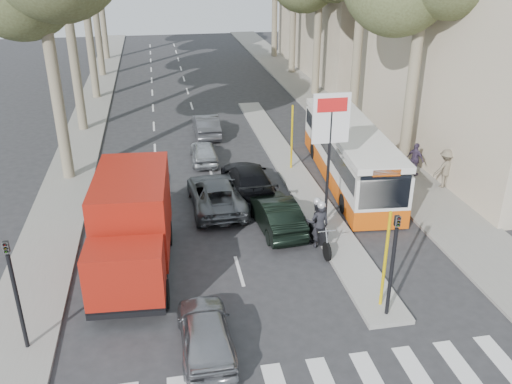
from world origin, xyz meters
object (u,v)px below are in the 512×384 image
(city_bus, at_px, (350,152))
(silver_hatchback, at_px, (206,333))
(red_truck, at_px, (132,225))
(dark_hatchback, at_px, (276,214))
(motorcycle, at_px, (318,225))

(city_bus, bearing_deg, silver_hatchback, -121.44)
(red_truck, height_order, city_bus, red_truck)
(red_truck, bearing_deg, dark_hatchback, 24.59)
(city_bus, distance_m, motorcycle, 6.82)
(silver_hatchback, relative_size, dark_hatchback, 0.90)
(red_truck, relative_size, city_bus, 0.60)
(dark_hatchback, height_order, city_bus, city_bus)
(motorcycle, bearing_deg, red_truck, -178.48)
(red_truck, distance_m, city_bus, 12.10)
(dark_hatchback, distance_m, red_truck, 6.13)
(silver_hatchback, height_order, dark_hatchback, dark_hatchback)
(dark_hatchback, bearing_deg, motorcycle, 123.21)
(silver_hatchback, height_order, city_bus, city_bus)
(dark_hatchback, bearing_deg, city_bus, -142.05)
(city_bus, xyz_separation_m, motorcycle, (-3.33, -5.93, -0.58))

